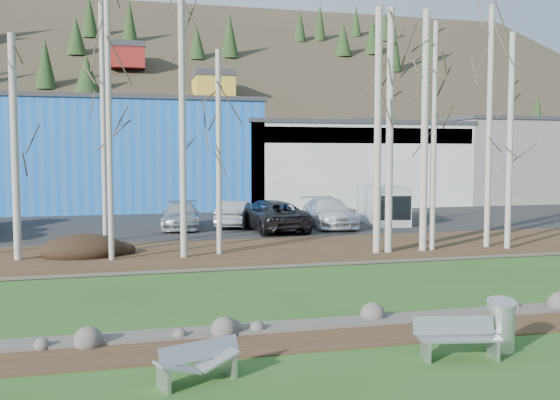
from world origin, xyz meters
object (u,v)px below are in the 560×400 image
object	(u,v)px
litter_bin	(501,328)
car_2	(181,216)
seagull	(489,332)
car_6	(329,213)
car_4	(235,214)
bench_intact	(458,338)
car_5	(274,216)
car_3	(274,212)
van_white	(383,205)
bench_damaged	(198,362)

from	to	relation	value
litter_bin	car_2	size ratio (longest dim) A/B	0.21
seagull	car_2	size ratio (longest dim) A/B	0.09
car_6	litter_bin	bearing A→B (deg)	-96.20
car_4	bench_intact	bearing A→B (deg)	111.45
litter_bin	car_2	xyz separation A→B (m)	(-4.57, 22.66, 0.34)
car_4	car_5	bearing A→B (deg)	144.75
bench_intact	car_2	size ratio (longest dim) A/B	0.36
seagull	car_3	bearing A→B (deg)	107.99
car_3	car_4	size ratio (longest dim) A/B	0.98
seagull	car_2	distance (m)	22.40
litter_bin	car_4	world-z (taller)	car_4
litter_bin	van_white	size ratio (longest dim) A/B	0.19
van_white	car_6	bearing A→B (deg)	-157.14
car_3	car_5	world-z (taller)	car_5
car_3	car_4	distance (m)	2.46
car_2	van_white	size ratio (longest dim) A/B	0.93
litter_bin	van_white	world-z (taller)	van_white
bench_intact	car_3	bearing A→B (deg)	95.99
car_2	car_3	bearing A→B (deg)	14.36
litter_bin	seagull	distance (m)	0.88
litter_bin	car_3	xyz separation A→B (m)	(0.84, 23.35, 0.38)
seagull	car_6	bearing A→B (deg)	100.60
car_6	bench_damaged	bearing A→B (deg)	-111.61
car_2	car_5	xyz separation A→B (m)	(4.64, -2.27, 0.08)
bench_damaged	car_4	distance (m)	23.46
car_2	car_3	xyz separation A→B (m)	(5.41, 0.69, 0.04)
seagull	car_2	world-z (taller)	car_2
bench_damaged	litter_bin	distance (m)	6.42
seagull	car_4	world-z (taller)	car_4
bench_damaged	seagull	distance (m)	6.73
car_3	van_white	distance (m)	6.40
litter_bin	bench_damaged	bearing A→B (deg)	-178.31
litter_bin	seagull	xyz separation A→B (m)	(0.23, 0.79, -0.33)
car_4	car_6	bearing A→B (deg)	-174.76
bench_intact	litter_bin	xyz separation A→B (m)	(1.12, 0.20, 0.08)
car_2	van_white	world-z (taller)	van_white
litter_bin	car_4	distance (m)	22.81
bench_damaged	car_2	size ratio (longest dim) A/B	0.34
car_2	car_3	world-z (taller)	car_3
car_5	van_white	xyz separation A→B (m)	(7.07, 1.93, 0.30)
van_white	bench_damaged	bearing A→B (deg)	-112.25
car_4	car_6	size ratio (longest dim) A/B	0.81
bench_damaged	car_4	bearing A→B (deg)	57.80
seagull	car_2	xyz separation A→B (m)	(-4.80, 21.87, 0.67)
bench_damaged	car_2	world-z (taller)	car_2
bench_damaged	van_white	distance (m)	26.29
litter_bin	van_white	distance (m)	23.44
seagull	car_6	size ratio (longest dim) A/B	0.08
bench_intact	car_4	world-z (taller)	car_4
car_3	car_5	distance (m)	3.06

